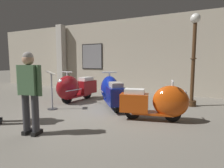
% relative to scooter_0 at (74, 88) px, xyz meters
% --- Properties ---
extents(ground_plane, '(60.00, 60.00, 0.00)m').
position_rel_scooter_0_xyz_m(ground_plane, '(1.35, -1.01, -0.49)').
color(ground_plane, slate).
extents(showroom_back_wall, '(18.00, 0.63, 3.35)m').
position_rel_scooter_0_xyz_m(showroom_back_wall, '(1.19, 3.01, 1.19)').
color(showroom_back_wall, '#BCB29E').
rests_on(showroom_back_wall, ground).
extents(scooter_0, '(0.68, 1.79, 1.07)m').
position_rel_scooter_0_xyz_m(scooter_0, '(0.00, 0.00, 0.00)').
color(scooter_0, black).
rests_on(scooter_0, ground).
extents(scooter_1, '(1.46, 1.69, 1.07)m').
position_rel_scooter_0_xyz_m(scooter_1, '(1.49, -0.09, 0.00)').
color(scooter_1, black).
rests_on(scooter_1, ground).
extents(scooter_2, '(1.62, 0.80, 0.95)m').
position_rel_scooter_0_xyz_m(scooter_2, '(3.12, -0.84, -0.05)').
color(scooter_2, black).
rests_on(scooter_2, ground).
extents(lamppost, '(0.29, 0.29, 2.82)m').
position_rel_scooter_0_xyz_m(lamppost, '(3.71, 1.10, 1.09)').
color(lamppost, '#472D19').
rests_on(lamppost, ground).
extents(visitor_1, '(0.52, 0.29, 1.55)m').
position_rel_scooter_0_xyz_m(visitor_1, '(1.16, -2.76, 0.41)').
color(visitor_1, black).
rests_on(visitor_1, ground).
extents(info_stanchion, '(0.37, 0.39, 1.12)m').
position_rel_scooter_0_xyz_m(info_stanchion, '(0.10, -1.15, -0.02)').
color(info_stanchion, '#333338').
rests_on(info_stanchion, ground).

